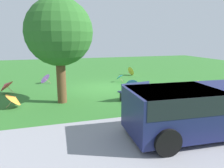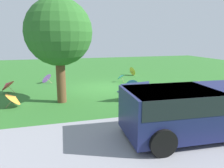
# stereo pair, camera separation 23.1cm
# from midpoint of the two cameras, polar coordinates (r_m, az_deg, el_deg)

# --- Properties ---
(ground) EXTENTS (40.00, 40.00, 0.00)m
(ground) POSITION_cam_midpoint_polar(r_m,az_deg,el_deg) (13.28, -2.82, -1.17)
(ground) COLOR #2D6B28
(road_strip) EXTENTS (40.00, 4.04, 0.01)m
(road_strip) POSITION_cam_midpoint_polar(r_m,az_deg,el_deg) (7.12, 11.71, -13.49)
(road_strip) COLOR gray
(road_strip) RESTS_ON ground
(van_dark) EXTENTS (4.69, 2.33, 1.53)m
(van_dark) POSITION_cam_midpoint_polar(r_m,az_deg,el_deg) (7.27, 20.15, -5.75)
(van_dark) COLOR #191E4C
(van_dark) RESTS_ON ground
(park_bench) EXTENTS (1.66, 0.75, 0.90)m
(park_bench) POSITION_cam_midpoint_polar(r_m,az_deg,el_deg) (10.82, 5.27, -1.75)
(park_bench) COLOR navy
(park_bench) RESTS_ON ground
(shade_tree) EXTENTS (3.04, 3.04, 4.81)m
(shade_tree) POSITION_cam_midpoint_polar(r_m,az_deg,el_deg) (10.33, -14.35, 12.88)
(shade_tree) COLOR brown
(shade_tree) RESTS_ON ground
(parasol_orange_0) EXTENTS (1.07, 1.08, 0.79)m
(parasol_orange_0) POSITION_cam_midpoint_polar(r_m,az_deg,el_deg) (13.13, 22.53, -0.23)
(parasol_orange_0) COLOR tan
(parasol_orange_0) RESTS_ON ground
(parasol_purple_0) EXTENTS (0.89, 0.93, 0.70)m
(parasol_purple_0) POSITION_cam_midpoint_polar(r_m,az_deg,el_deg) (15.44, -17.63, 1.47)
(parasol_purple_0) COLOR tan
(parasol_purple_0) RESTS_ON ground
(parasol_blue_0) EXTENTS (0.83, 0.72, 0.79)m
(parasol_blue_0) POSITION_cam_midpoint_polar(r_m,az_deg,el_deg) (12.15, 4.73, -0.53)
(parasol_blue_0) COLOR tan
(parasol_blue_0) RESTS_ON ground
(parasol_orange_1) EXTENTS (0.75, 0.80, 0.74)m
(parasol_orange_1) POSITION_cam_midpoint_polar(r_m,az_deg,el_deg) (10.54, -24.80, -3.43)
(parasol_orange_1) COLOR tan
(parasol_orange_1) RESTS_ON ground
(parasol_teal_1) EXTENTS (0.83, 0.84, 0.62)m
(parasol_teal_1) POSITION_cam_midpoint_polar(r_m,az_deg,el_deg) (15.09, 1.55, 2.01)
(parasol_teal_1) COLOR tan
(parasol_teal_1) RESTS_ON ground
(parasol_red_0) EXTENTS (0.94, 0.99, 0.79)m
(parasol_red_0) POSITION_cam_midpoint_polar(r_m,az_deg,el_deg) (13.48, -26.49, -0.24)
(parasol_red_0) COLOR tan
(parasol_red_0) RESTS_ON ground
(parasol_yellow_2) EXTENTS (0.66, 0.78, 0.72)m
(parasol_yellow_2) POSITION_cam_midpoint_polar(r_m,az_deg,el_deg) (17.90, 4.74, 3.44)
(parasol_yellow_2) COLOR tan
(parasol_yellow_2) RESTS_ON ground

